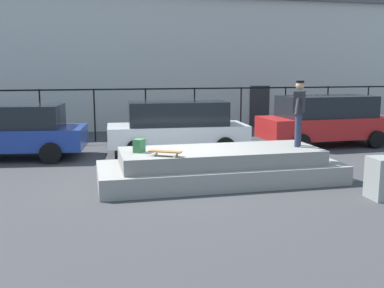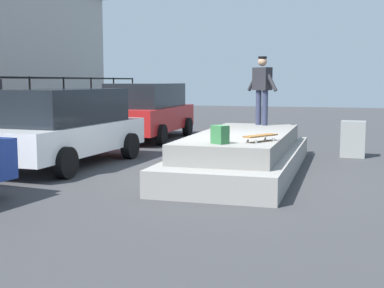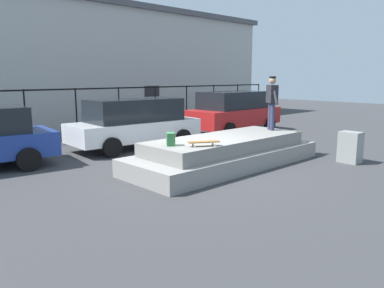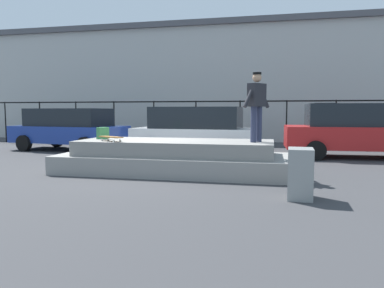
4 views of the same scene
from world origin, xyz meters
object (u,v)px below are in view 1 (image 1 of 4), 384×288
object	(u,v)px
car_blue_hatchback_near	(9,130)
skateboarder	(299,108)
car_red_hatchback_far	(325,120)
car_white_hatchback_mid	(177,126)
skateboard	(165,152)
utility_box	(380,178)
backpack	(139,146)

from	to	relation	value
car_blue_hatchback_near	skateboarder	bearing A→B (deg)	-29.85
car_red_hatchback_far	car_white_hatchback_mid	bearing A→B (deg)	-178.18
skateboard	utility_box	xyz separation A→B (m)	(4.47, -1.66, -0.48)
skateboarder	skateboard	distance (m)	3.72
car_blue_hatchback_near	utility_box	bearing A→B (deg)	-37.61
skateboard	car_red_hatchback_far	distance (m)	8.37
car_blue_hatchback_near	car_red_hatchback_far	distance (m)	10.96
skateboarder	car_white_hatchback_mid	size ratio (longest dim) A/B	0.36
backpack	car_blue_hatchback_near	world-z (taller)	car_blue_hatchback_near
skateboarder	car_red_hatchback_far	world-z (taller)	skateboarder
backpack	car_white_hatchback_mid	bearing A→B (deg)	11.55
skateboarder	utility_box	size ratio (longest dim) A/B	1.83
skateboard	car_blue_hatchback_near	size ratio (longest dim) A/B	0.16
car_white_hatchback_mid	car_blue_hatchback_near	bearing A→B (deg)	176.81
skateboard	backpack	distance (m)	0.82
car_red_hatchback_far	skateboard	bearing A→B (deg)	-144.64
skateboarder	backpack	world-z (taller)	skateboarder
skateboard	backpack	world-z (taller)	backpack
backpack	utility_box	bearing A→B (deg)	-79.60
utility_box	car_red_hatchback_far	bearing A→B (deg)	72.71
backpack	skateboard	bearing A→B (deg)	-105.04
skateboard	backpack	size ratio (longest dim) A/B	2.41
car_white_hatchback_mid	car_red_hatchback_far	xyz separation A→B (m)	(5.60, 0.18, 0.05)
car_white_hatchback_mid	skateboarder	bearing A→B (deg)	-60.35
skateboarder	car_blue_hatchback_near	xyz separation A→B (m)	(-7.71, 4.42, -0.92)
car_red_hatchback_far	utility_box	size ratio (longest dim) A/B	5.26
skateboard	skateboarder	bearing A→B (deg)	8.60
backpack	car_white_hatchback_mid	xyz separation A→B (m)	(1.75, 4.04, -0.07)
skateboard	car_white_hatchback_mid	size ratio (longest dim) A/B	0.16
backpack	car_red_hatchback_far	bearing A→B (deg)	-25.15
car_white_hatchback_mid	utility_box	xyz separation A→B (m)	(3.24, -6.33, -0.46)
skateboarder	utility_box	xyz separation A→B (m)	(0.89, -2.20, -1.36)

